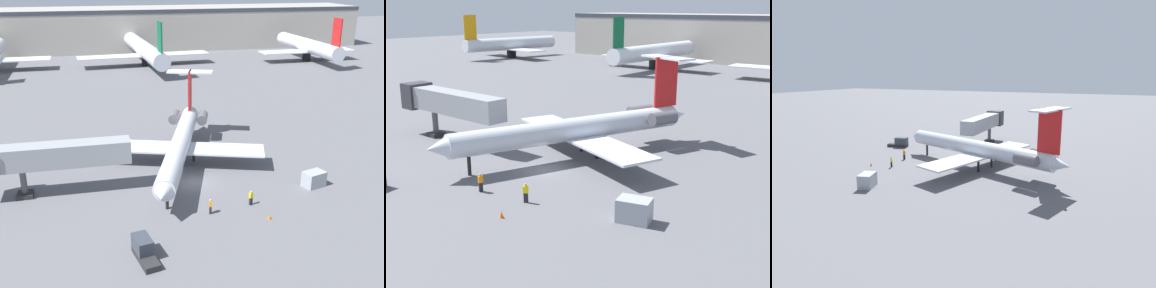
# 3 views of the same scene
# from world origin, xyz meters

# --- Properties ---
(ground_plane) EXTENTS (400.00, 400.00, 0.10)m
(ground_plane) POSITION_xyz_m (0.00, 0.00, -0.05)
(ground_plane) COLOR #5B5B60
(regional_jet) EXTENTS (22.06, 30.26, 10.15)m
(regional_jet) POSITION_xyz_m (-0.28, 6.20, 3.24)
(regional_jet) COLOR silver
(regional_jet) RESTS_ON ground_plane
(jet_bridge) EXTENTS (16.99, 3.20, 6.38)m
(jet_bridge) POSITION_xyz_m (-16.99, 0.57, 4.69)
(jet_bridge) COLOR gray
(jet_bridge) RESTS_ON ground_plane
(ground_crew_marshaller) EXTENTS (0.47, 0.39, 1.69)m
(ground_crew_marshaller) POSITION_xyz_m (4.82, -6.97, 0.86)
(ground_crew_marshaller) COLOR black
(ground_crew_marshaller) RESTS_ON ground_plane
(ground_crew_loader) EXTENTS (0.37, 0.46, 1.69)m
(ground_crew_loader) POSITION_xyz_m (0.00, -7.85, 0.86)
(ground_crew_loader) COLOR black
(ground_crew_loader) RESTS_ON ground_plane
(baggage_tug_lead) EXTENTS (2.22, 4.21, 1.90)m
(baggage_tug_lead) POSITION_xyz_m (-7.85, -14.27, 0.84)
(baggage_tug_lead) COLOR #262628
(baggage_tug_lead) RESTS_ON ground_plane
(cargo_container_uld) EXTENTS (2.92, 2.40, 1.82)m
(cargo_container_uld) POSITION_xyz_m (13.76, -4.15, 0.91)
(cargo_container_uld) COLOR #999EA8
(cargo_container_uld) RESTS_ON ground_plane
(traffic_cone_near) EXTENTS (0.36, 0.36, 0.55)m
(traffic_cone_near) POSITION_xyz_m (5.67, -10.34, 0.28)
(traffic_cone_near) COLOR orange
(traffic_cone_near) RESTS_ON ground_plane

